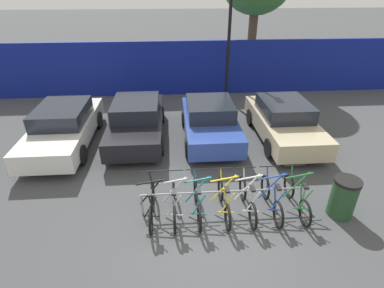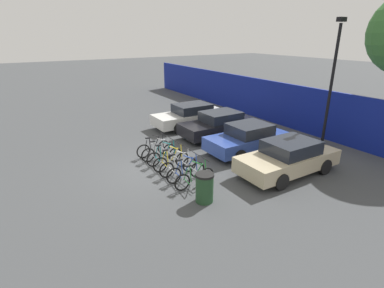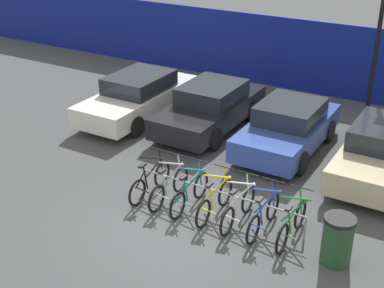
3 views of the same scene
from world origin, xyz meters
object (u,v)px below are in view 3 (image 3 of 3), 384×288
object	(u,v)px
bicycle_black	(150,181)
car_black	(210,107)
bicycle_teal	(190,193)
lamp_post	(382,9)
car_beige	(383,151)
bicycle_green	(292,224)
bicycle_yellow	(215,201)
car_white	(138,96)
trash_bin	(337,240)
bike_rack	(219,194)
bicycle_blue	(263,216)
car_blue	(288,127)
bicycle_silver	(169,187)
bicycle_white	(238,208)

from	to	relation	value
bicycle_black	car_black	size ratio (longest dim) A/B	0.39
bicycle_black	car_black	bearing A→B (deg)	97.04
bicycle_teal	lamp_post	distance (m)	8.78
car_black	car_beige	world-z (taller)	same
car_beige	bicycle_green	bearing A→B (deg)	-104.01
bicycle_yellow	car_white	xyz separation A→B (m)	(-4.92, 3.95, 0.32)
car_beige	trash_bin	xyz separation A→B (m)	(0.07, -4.12, -0.17)
bicycle_teal	trash_bin	world-z (taller)	bicycle_teal
bike_rack	bicycle_green	distance (m)	1.81
bicycle_blue	car_blue	distance (m)	4.18
bicycle_silver	lamp_post	xyz separation A→B (m)	(2.66, 7.97, 3.02)
bicycle_teal	trash_bin	xyz separation A→B (m)	(3.52, -0.25, 0.14)
bicycle_yellow	bicycle_blue	size ratio (longest dim) A/B	1.00
bike_rack	lamp_post	distance (m)	8.46
bicycle_blue	car_blue	bearing A→B (deg)	103.37
car_white	car_black	world-z (taller)	same
bicycle_white	car_black	distance (m)	5.27
car_black	trash_bin	distance (m)	7.00
bicycle_yellow	bicycle_silver	bearing A→B (deg)	-178.06
bicycle_black	car_beige	distance (m)	5.98
bicycle_yellow	bicycle_green	xyz separation A→B (m)	(1.83, 0.00, 0.00)
bicycle_teal	lamp_post	size ratio (longest dim) A/B	0.28
bicycle_blue	bicycle_green	xyz separation A→B (m)	(0.64, 0.00, 0.00)
bicycle_teal	trash_bin	bearing A→B (deg)	-4.03
lamp_post	car_blue	bearing A→B (deg)	-108.12
lamp_post	car_white	bearing A→B (deg)	-147.69
bicycle_teal	bicycle_white	size ratio (longest dim) A/B	1.00
bicycle_blue	bicycle_yellow	bearing A→B (deg)	178.97
bicycle_green	trash_bin	xyz separation A→B (m)	(1.03, -0.25, 0.14)
bike_rack	bicycle_teal	bearing A→B (deg)	-167.82
bicycle_black	trash_bin	world-z (taller)	bicycle_black
bicycle_yellow	car_blue	world-z (taller)	car_blue
trash_bin	bicycle_teal	bearing A→B (deg)	175.89
car_beige	car_blue	bearing A→B (deg)	176.15
bike_rack	bicycle_green	xyz separation A→B (m)	(1.80, -0.15, -0.11)
car_white	lamp_post	distance (m)	8.00
bicycle_white	bike_rack	bearing A→B (deg)	168.31
bike_rack	bicycle_blue	bearing A→B (deg)	-7.33
bicycle_white	car_white	xyz separation A→B (m)	(-5.51, 3.95, 0.32)
bike_rack	bicycle_white	size ratio (longest dim) A/B	2.42
bicycle_teal	car_beige	bearing A→B (deg)	48.32
car_black	bike_rack	bearing A→B (deg)	-58.95
bicycle_green	car_blue	size ratio (longest dim) A/B	0.42
bicycle_white	bicycle_blue	xyz separation A→B (m)	(0.60, 0.00, 0.00)
bike_rack	bicycle_teal	distance (m)	0.71
bicycle_teal	bicycle_green	world-z (taller)	same
bicycle_white	bicycle_yellow	bearing A→B (deg)	-176.64
bicycle_green	lamp_post	world-z (taller)	lamp_post
bicycle_blue	trash_bin	distance (m)	1.70
car_white	car_blue	distance (m)	5.08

